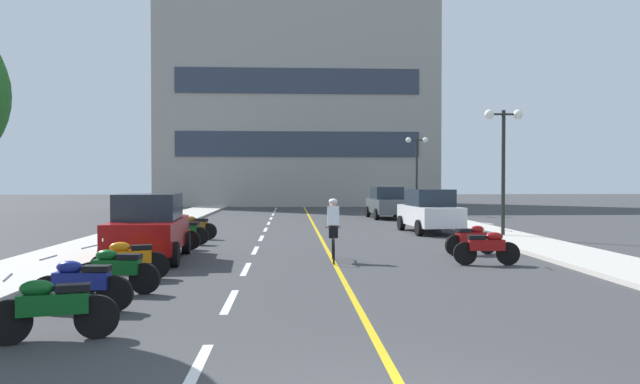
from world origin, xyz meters
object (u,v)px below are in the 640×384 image
object	(u,v)px
street_lamp_far	(417,157)
motorcycle_1	(81,283)
parked_car_mid	(430,211)
motorcycle_2	(116,269)
parked_car_near	(149,227)
cyclist_rider	(333,228)
motorcycle_0	(52,307)
motorcycle_7	(184,231)
motorcycle_3	(129,259)
street_lamp_mid	(503,142)
motorcycle_8	(195,226)
motorcycle_4	(487,247)
parked_car_far	(387,203)
motorcycle_5	(472,239)

from	to	relation	value
street_lamp_far	motorcycle_1	xyz separation A→B (m)	(-11.66, -28.56, -3.23)
parked_car_mid	motorcycle_2	bearing A→B (deg)	-124.78
parked_car_near	cyclist_rider	world-z (taller)	parked_car_near
motorcycle_0	motorcycle_7	xyz separation A→B (m)	(-0.39, 12.49, 0.00)
street_lamp_far	parked_car_mid	world-z (taller)	street_lamp_far
motorcycle_3	motorcycle_2	bearing A→B (deg)	-84.06
street_lamp_mid	motorcycle_0	size ratio (longest dim) A/B	2.85
parked_car_near	motorcycle_3	size ratio (longest dim) A/B	2.59
motorcycle_8	cyclist_rider	world-z (taller)	cyclist_rider
motorcycle_4	cyclist_rider	world-z (taller)	cyclist_rider
street_lamp_far	motorcycle_3	world-z (taller)	street_lamp_far
parked_car_mid	motorcycle_2	distance (m)	16.08
parked_car_far	motorcycle_1	world-z (taller)	parked_car_far
parked_car_far	motorcycle_2	world-z (taller)	parked_car_far
street_lamp_mid	street_lamp_far	xyz separation A→B (m)	(0.13, 16.26, 0.07)
parked_car_far	motorcycle_5	distance (m)	17.14
parked_car_far	motorcycle_0	world-z (taller)	parked_car_far
motorcycle_8	cyclist_rider	distance (m)	8.01
street_lamp_mid	motorcycle_4	world-z (taller)	street_lamp_mid
motorcycle_5	parked_car_mid	bearing A→B (deg)	86.24
parked_car_near	parked_car_mid	xyz separation A→B (m)	(9.68, 8.29, 0.00)
motorcycle_3	motorcycle_8	xyz separation A→B (m)	(-0.04, 9.40, 0.00)
street_lamp_mid	motorcycle_2	bearing A→B (deg)	-136.79
street_lamp_far	parked_car_far	distance (m)	5.61
motorcycle_1	parked_car_far	bearing A→B (deg)	69.70
street_lamp_far	motorcycle_7	distance (m)	21.74
motorcycle_2	motorcycle_5	world-z (taller)	same
parked_car_near	parked_car_mid	world-z (taller)	same
parked_car_mid	motorcycle_1	world-z (taller)	parked_car_mid
parked_car_far	motorcycle_5	bearing A→B (deg)	-90.80
parked_car_mid	cyclist_rider	xyz separation A→B (m)	(-4.66, -8.73, -0.03)
street_lamp_mid	parked_car_far	xyz separation A→B (m)	(-2.48, 12.15, -2.71)
street_lamp_far	cyclist_rider	world-z (taller)	street_lamp_far
street_lamp_far	motorcycle_4	xyz separation A→B (m)	(-3.12, -23.45, -3.23)
motorcycle_3	motorcycle_7	world-z (taller)	same
parked_car_mid	street_lamp_mid	bearing A→B (deg)	-48.20
motorcycle_7	motorcycle_3	bearing A→B (deg)	-89.29
street_lamp_mid	motorcycle_2	distance (m)	15.96
motorcycle_2	motorcycle_4	bearing A→B (deg)	22.73
motorcycle_0	motorcycle_2	size ratio (longest dim) A/B	0.98
motorcycle_1	motorcycle_4	world-z (taller)	same
motorcycle_4	motorcycle_7	world-z (taller)	same
street_lamp_far	parked_car_mid	xyz separation A→B (m)	(-2.36, -13.77, -2.78)
motorcycle_1	motorcycle_3	world-z (taller)	same
motorcycle_3	motorcycle_7	distance (m)	7.45
parked_car_far	motorcycle_4	distance (m)	19.35
motorcycle_4	street_lamp_mid	bearing A→B (deg)	67.43
motorcycle_0	motorcycle_8	xyz separation A→B (m)	(-0.33, 14.43, 0.00)
street_lamp_mid	motorcycle_7	xyz separation A→B (m)	(-11.65, -1.72, -3.15)
motorcycle_5	motorcycle_7	bearing A→B (deg)	159.91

